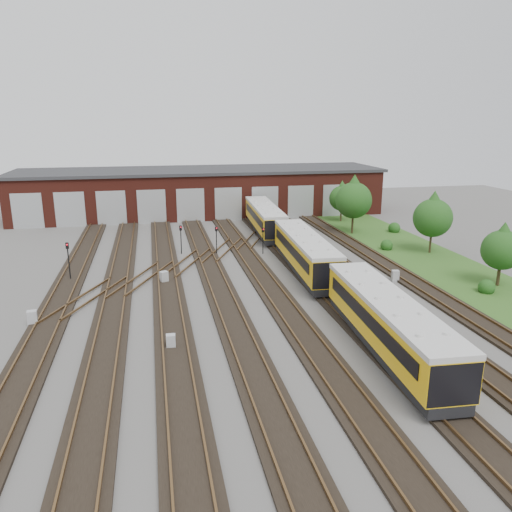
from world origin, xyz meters
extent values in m
plane|color=#4D4A47|center=(0.00, 0.00, 0.00)|extent=(120.00, 120.00, 0.00)
cube|color=black|center=(-14.00, 0.00, 0.09)|extent=(2.40, 70.00, 0.18)
cube|color=brown|center=(-14.72, 0.00, 0.26)|extent=(0.10, 70.00, 0.15)
cube|color=brown|center=(-13.28, 0.00, 0.26)|extent=(0.10, 70.00, 0.15)
cube|color=black|center=(-10.00, 0.00, 0.09)|extent=(2.40, 70.00, 0.18)
cube|color=brown|center=(-10.72, 0.00, 0.26)|extent=(0.10, 70.00, 0.15)
cube|color=brown|center=(-9.28, 0.00, 0.26)|extent=(0.10, 70.00, 0.15)
cube|color=black|center=(-6.00, 0.00, 0.09)|extent=(2.40, 70.00, 0.18)
cube|color=brown|center=(-6.72, 0.00, 0.26)|extent=(0.10, 70.00, 0.15)
cube|color=brown|center=(-5.28, 0.00, 0.26)|extent=(0.10, 70.00, 0.15)
cube|color=black|center=(-2.00, 0.00, 0.09)|extent=(2.40, 70.00, 0.18)
cube|color=brown|center=(-2.72, 0.00, 0.26)|extent=(0.10, 70.00, 0.15)
cube|color=brown|center=(-1.28, 0.00, 0.26)|extent=(0.10, 70.00, 0.15)
cube|color=black|center=(2.00, 0.00, 0.09)|extent=(2.40, 70.00, 0.18)
cube|color=brown|center=(1.28, 0.00, 0.26)|extent=(0.10, 70.00, 0.15)
cube|color=brown|center=(2.72, 0.00, 0.26)|extent=(0.10, 70.00, 0.15)
cube|color=black|center=(6.00, 0.00, 0.09)|extent=(2.40, 70.00, 0.18)
cube|color=brown|center=(5.28, 0.00, 0.26)|extent=(0.10, 70.00, 0.15)
cube|color=brown|center=(6.72, 0.00, 0.26)|extent=(0.10, 70.00, 0.15)
cube|color=black|center=(10.00, 0.00, 0.09)|extent=(2.40, 70.00, 0.18)
cube|color=brown|center=(9.28, 0.00, 0.26)|extent=(0.10, 70.00, 0.15)
cube|color=brown|center=(10.72, 0.00, 0.26)|extent=(0.10, 70.00, 0.15)
cube|color=black|center=(14.00, 0.00, 0.09)|extent=(2.40, 70.00, 0.18)
cube|color=brown|center=(13.28, 0.00, 0.26)|extent=(0.10, 70.00, 0.15)
cube|color=brown|center=(14.72, 0.00, 0.26)|extent=(0.10, 70.00, 0.15)
cube|color=brown|center=(-8.00, 10.00, 0.26)|extent=(5.40, 9.62, 0.15)
cube|color=brown|center=(-4.00, 14.00, 0.26)|extent=(5.40, 9.62, 0.15)
cube|color=brown|center=(0.00, 18.00, 0.26)|extent=(5.40, 9.62, 0.15)
cube|color=brown|center=(-12.00, 6.00, 0.26)|extent=(5.40, 9.62, 0.15)
cube|color=brown|center=(4.00, 22.00, 0.26)|extent=(5.40, 9.62, 0.15)
cube|color=#531D14|center=(0.00, 40.00, 3.00)|extent=(50.00, 12.00, 6.00)
cube|color=#2C2D2F|center=(0.00, 40.00, 6.15)|extent=(51.00, 12.50, 0.40)
cube|color=#9DA0A2|center=(-22.00, 33.98, 2.20)|extent=(3.60, 0.12, 4.40)
cube|color=#9DA0A2|center=(-17.00, 33.98, 2.20)|extent=(3.60, 0.12, 4.40)
cube|color=#9DA0A2|center=(-12.00, 33.98, 2.20)|extent=(3.60, 0.12, 4.40)
cube|color=#9DA0A2|center=(-7.00, 33.98, 2.20)|extent=(3.60, 0.12, 4.40)
cube|color=#9DA0A2|center=(-2.00, 33.98, 2.20)|extent=(3.60, 0.12, 4.40)
cube|color=#9DA0A2|center=(3.00, 33.98, 2.20)|extent=(3.60, 0.12, 4.40)
cube|color=#9DA0A2|center=(8.00, 33.98, 2.20)|extent=(3.60, 0.12, 4.40)
cube|color=#9DA0A2|center=(13.00, 33.98, 2.20)|extent=(3.60, 0.12, 4.40)
cube|color=#9DA0A2|center=(18.00, 33.98, 2.20)|extent=(3.60, 0.12, 4.40)
cube|color=#28511B|center=(19.00, 10.00, 0.03)|extent=(8.00, 55.00, 0.05)
cube|color=black|center=(6.00, -6.60, 0.62)|extent=(3.04, 14.69, 0.58)
cube|color=yellow|center=(6.00, -6.60, 1.98)|extent=(3.33, 14.70, 2.14)
cube|color=silver|center=(6.00, -6.60, 3.20)|extent=(3.43, 14.71, 0.29)
cube|color=black|center=(4.72, -6.53, 2.23)|extent=(0.77, 12.82, 0.83)
cube|color=black|center=(7.28, -6.67, 2.23)|extent=(0.77, 12.82, 0.83)
cube|color=black|center=(6.00, 9.40, 0.62)|extent=(3.04, 14.69, 0.58)
cube|color=yellow|center=(6.00, 9.40, 1.98)|extent=(3.33, 14.70, 2.14)
cube|color=silver|center=(6.00, 9.40, 3.20)|extent=(3.43, 14.71, 0.29)
cube|color=black|center=(4.72, 9.47, 2.23)|extent=(0.77, 12.82, 0.83)
cube|color=black|center=(7.28, 9.33, 2.23)|extent=(0.77, 12.82, 0.83)
cube|color=black|center=(6.00, 25.40, 0.62)|extent=(3.04, 14.69, 0.58)
cube|color=yellow|center=(6.00, 25.40, 1.98)|extent=(3.33, 14.70, 2.14)
cube|color=silver|center=(6.00, 25.40, 3.20)|extent=(3.43, 14.71, 0.29)
cube|color=black|center=(4.72, 25.47, 2.23)|extent=(0.77, 12.82, 0.83)
cube|color=black|center=(7.28, 25.33, 2.23)|extent=(0.77, 12.82, 0.83)
cylinder|color=black|center=(-13.96, 11.20, 1.39)|extent=(0.10, 0.10, 2.79)
cube|color=black|center=(-13.96, 11.20, 3.04)|extent=(0.27, 0.19, 0.51)
sphere|color=#FA0D1E|center=(-13.96, 11.10, 3.15)|extent=(0.12, 0.12, 0.12)
cylinder|color=black|center=(-4.26, 18.06, 1.20)|extent=(0.10, 0.10, 2.40)
cube|color=black|center=(-4.26, 18.06, 2.65)|extent=(0.26, 0.18, 0.49)
sphere|color=#FA0D1E|center=(-4.26, 17.96, 2.75)|extent=(0.12, 0.12, 0.12)
cylinder|color=black|center=(3.80, 16.41, 1.11)|extent=(0.09, 0.09, 2.21)
cube|color=black|center=(3.80, 16.41, 2.44)|extent=(0.26, 0.19, 0.46)
sphere|color=#FA0D1E|center=(3.80, 16.32, 2.53)|extent=(0.11, 0.11, 0.11)
cylinder|color=black|center=(-0.84, 16.85, 1.22)|extent=(0.09, 0.09, 2.43)
cube|color=black|center=(-0.84, 16.85, 2.66)|extent=(0.25, 0.19, 0.45)
sphere|color=#FA0D1E|center=(-0.84, 16.76, 2.75)|extent=(0.11, 0.11, 0.11)
cube|color=#A8ABAE|center=(-15.00, 1.81, 0.51)|extent=(0.67, 0.58, 1.02)
cube|color=#A8ABAE|center=(-6.25, 8.92, 0.50)|extent=(0.76, 0.71, 1.01)
cube|color=#A8ABAE|center=(-6.23, -3.60, 0.45)|extent=(0.56, 0.47, 0.91)
cube|color=#A8ABAE|center=(7.16, 15.11, 0.49)|extent=(0.68, 0.61, 0.97)
cube|color=#A8ABAE|center=(12.71, 5.46, 0.47)|extent=(0.64, 0.56, 0.95)
cylinder|color=#372B18|center=(16.13, 23.13, 1.08)|extent=(0.25, 0.25, 2.17)
sphere|color=#164012|center=(16.13, 23.13, 3.98)|extent=(4.22, 4.22, 4.22)
cone|color=#164012|center=(16.13, 23.13, 5.49)|extent=(3.62, 3.62, 3.01)
cylinder|color=#372B18|center=(17.49, 30.32, 0.84)|extent=(0.22, 0.22, 1.68)
sphere|color=#164012|center=(17.49, 30.32, 3.08)|extent=(3.26, 3.26, 3.26)
cone|color=#164012|center=(17.49, 30.32, 4.24)|extent=(2.80, 2.80, 2.33)
cylinder|color=#372B18|center=(20.43, 13.20, 0.99)|extent=(0.22, 0.22, 1.97)
sphere|color=#164012|center=(20.43, 13.20, 3.62)|extent=(3.83, 3.83, 3.83)
cone|color=#164012|center=(20.43, 13.20, 4.99)|extent=(3.29, 3.29, 2.74)
cylinder|color=#372B18|center=(20.33, 2.65, 0.83)|extent=(0.27, 0.27, 1.65)
sphere|color=#164012|center=(20.33, 2.65, 3.03)|extent=(3.22, 3.22, 3.22)
cone|color=#164012|center=(20.33, 2.65, 4.18)|extent=(2.76, 2.76, 2.30)
sphere|color=#164012|center=(18.36, 1.34, 0.64)|extent=(1.29, 1.29, 1.29)
sphere|color=#164012|center=(16.73, 15.30, 0.63)|extent=(1.26, 1.26, 1.26)
sphere|color=#164012|center=(21.35, 22.77, 0.71)|extent=(1.41, 1.41, 1.41)
camera|label=1|loc=(-6.83, -31.05, 13.16)|focal=35.00mm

